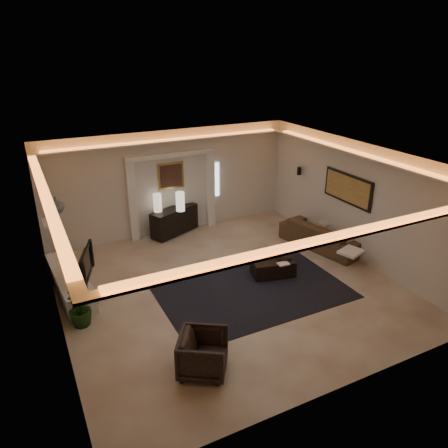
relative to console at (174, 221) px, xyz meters
name	(u,v)px	position (x,y,z in m)	size (l,w,h in m)	color
floor	(228,287)	(0.04, -3.25, -0.40)	(7.00, 7.00, 0.00)	beige
ceiling	(229,159)	(0.04, -3.25, 2.50)	(7.00, 7.00, 0.00)	white
wall_back	(171,182)	(0.04, 0.25, 1.05)	(7.00, 7.00, 0.00)	beige
wall_front	(340,313)	(0.04, -6.75, 1.05)	(7.00, 7.00, 0.00)	beige
wall_left	(51,262)	(-3.46, -3.25, 1.05)	(7.00, 7.00, 0.00)	beige
wall_right	(356,202)	(3.54, -3.25, 1.05)	(7.00, 7.00, 0.00)	beige
cove_soffit	(228,173)	(0.04, -3.25, 2.22)	(7.00, 7.00, 0.04)	silver
daylight_slit	(215,180)	(1.39, 0.23, 0.95)	(0.25, 0.03, 1.00)	white
area_rug	(248,286)	(0.44, -3.45, -0.39)	(4.00, 3.00, 0.01)	black
pilaster_left	(132,202)	(-1.11, 0.15, 0.70)	(0.22, 0.20, 2.20)	silver
pilaster_right	(210,190)	(1.19, 0.15, 0.70)	(0.22, 0.20, 2.20)	silver
alcove_header	(171,155)	(0.04, 0.15, 1.85)	(2.52, 0.20, 0.12)	silver
painting_frame	(171,176)	(0.04, 0.22, 1.25)	(0.74, 0.04, 0.74)	tan
painting_canvas	(171,176)	(0.04, 0.19, 1.25)	(0.62, 0.02, 0.62)	#4C2D1E
art_panel_frame	(348,188)	(3.51, -2.95, 1.30)	(0.04, 1.64, 0.74)	black
art_panel_gold	(347,189)	(3.48, -2.95, 1.30)	(0.02, 1.50, 0.62)	tan
wall_sconce	(299,171)	(3.42, -1.05, 1.28)	(0.12, 0.12, 0.22)	black
wall_niche	(45,223)	(-3.40, -1.85, 1.25)	(0.10, 0.55, 0.04)	silver
console	(174,221)	(0.00, 0.00, 0.00)	(1.45, 0.45, 0.72)	black
lamp_left	(157,200)	(-0.46, 0.00, 0.69)	(0.23, 0.23, 0.50)	beige
lamp_right	(180,199)	(0.11, -0.23, 0.69)	(0.24, 0.24, 0.53)	white
media_ledge	(70,282)	(-3.11, -1.86, -0.18)	(0.59, 2.36, 0.44)	white
tv	(82,264)	(-2.85, -2.21, 0.37)	(0.14, 1.10, 0.63)	black
figurine	(60,243)	(-3.11, -0.68, 0.24)	(0.12, 0.12, 0.33)	black
ginger_jar	(56,205)	(-3.11, -1.39, 1.45)	(0.34, 0.34, 0.35)	slate
plant	(80,308)	(-3.11, -3.25, -0.01)	(0.43, 0.43, 0.77)	black
sofa	(322,235)	(3.19, -2.53, -0.07)	(0.88, 2.26, 0.66)	brown
throw_blanket	(351,252)	(2.87, -3.96, 0.15)	(0.54, 0.44, 0.06)	beige
throw_pillow	(322,229)	(3.11, -2.59, 0.15)	(0.11, 0.36, 0.36)	tan
coffee_table	(273,267)	(1.21, -3.26, -0.20)	(0.96, 0.53, 0.36)	black
bowl	(284,257)	(1.46, -3.32, 0.05)	(0.32, 0.32, 0.08)	black
magazine	(283,263)	(1.30, -3.52, 0.02)	(0.26, 0.19, 0.03)	#F5E4B9
armchair	(203,354)	(-1.54, -5.45, -0.05)	(0.76, 0.78, 0.71)	black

